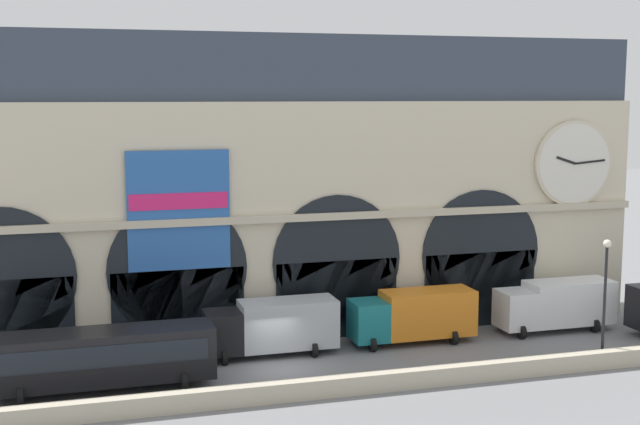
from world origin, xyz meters
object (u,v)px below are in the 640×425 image
object	(u,v)px
box_truck_east	(556,304)
box_truck_center	(273,326)
street_lamp_quayside	(605,285)
bus_midwest	(103,357)
box_truck_mideast	(414,315)

from	to	relation	value
box_truck_east	box_truck_center	bearing A→B (deg)	179.82
street_lamp_quayside	box_truck_east	bearing A→B (deg)	80.74
box_truck_center	box_truck_east	world-z (taller)	same
bus_midwest	box_truck_east	xyz separation A→B (m)	(27.60, 3.41, -0.08)
bus_midwest	box_truck_center	world-z (taller)	box_truck_center
box_truck_east	street_lamp_quayside	size ratio (longest dim) A/B	1.09
bus_midwest	box_truck_mideast	size ratio (longest dim) A/B	1.47
bus_midwest	street_lamp_quayside	xyz separation A→B (m)	(26.55, -3.02, 2.63)
bus_midwest	box_truck_center	distance (m)	10.08
box_truck_center	street_lamp_quayside	size ratio (longest dim) A/B	1.09
box_truck_mideast	box_truck_east	world-z (taller)	same
box_truck_center	box_truck_east	size ratio (longest dim) A/B	1.00
bus_midwest	street_lamp_quayside	size ratio (longest dim) A/B	1.59
box_truck_center	bus_midwest	bearing A→B (deg)	-159.89
box_truck_center	street_lamp_quayside	world-z (taller)	street_lamp_quayside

